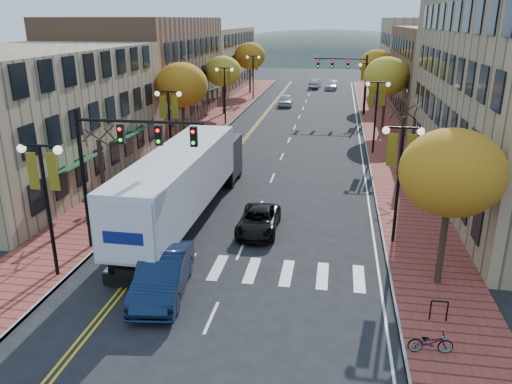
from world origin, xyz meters
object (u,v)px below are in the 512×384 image
at_px(semi_truck, 187,177).
at_px(navy_sedan, 163,275).
at_px(black_suv, 259,221).
at_px(bicycle, 431,342).

relative_size(semi_truck, navy_sedan, 3.26).
height_order(semi_truck, black_suv, semi_truck).
xyz_separation_m(semi_truck, bicycle, (11.60, -10.54, -1.96)).
distance_m(semi_truck, bicycle, 15.79).
height_order(semi_truck, navy_sedan, semi_truck).
relative_size(black_suv, bicycle, 2.94).
bearing_deg(black_suv, navy_sedan, -113.19).
bearing_deg(navy_sedan, semi_truck, 91.71).
xyz_separation_m(semi_truck, navy_sedan, (1.31, -8.06, -1.64)).
bearing_deg(semi_truck, bicycle, -41.53).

